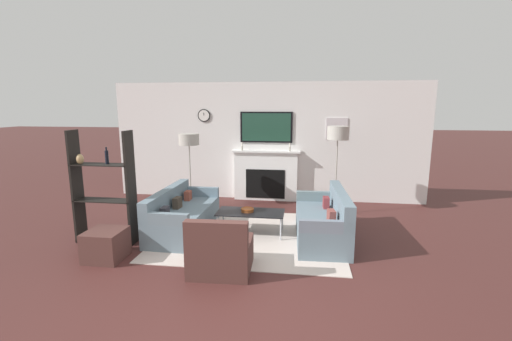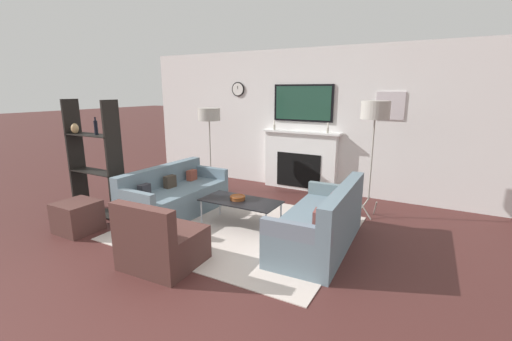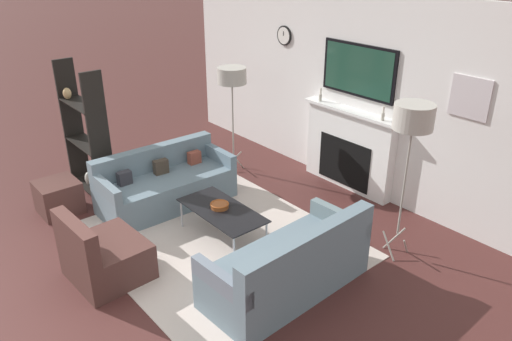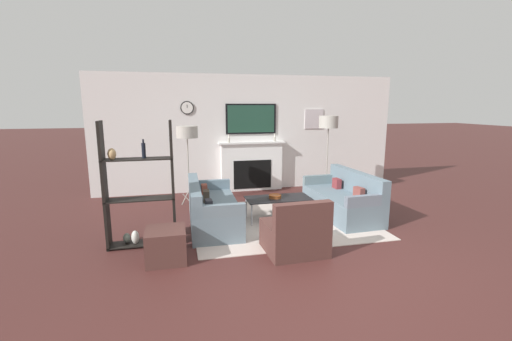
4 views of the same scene
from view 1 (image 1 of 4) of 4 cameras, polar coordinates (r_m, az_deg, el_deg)
ground_plane at (r=4.26m, az=-4.96°, el=-19.86°), size 60.00×60.00×0.00m
fireplace_wall at (r=7.92m, az=1.74°, el=3.92°), size 7.21×0.28×2.70m
area_rug at (r=5.91m, az=-0.88°, el=-10.71°), size 3.03×2.57×0.01m
couch_left at (r=6.11m, az=-12.21°, el=-7.52°), size 0.80×1.78×0.75m
couch_right at (r=5.77m, az=11.23°, el=-8.48°), size 0.84×1.78×0.81m
armchair at (r=4.64m, az=-5.92°, el=-13.51°), size 0.82×0.76×0.78m
coffee_table at (r=5.86m, az=-0.92°, el=-7.12°), size 1.14×0.55×0.39m
decorative_bowl at (r=5.86m, az=-1.44°, el=-6.55°), size 0.22×0.22×0.06m
floor_lamp_left at (r=7.26m, az=-11.11°, el=4.94°), size 0.42×0.42×1.61m
floor_lamp_right at (r=6.89m, az=13.49°, el=5.90°), size 0.41×0.41×1.79m
shelf_unit at (r=5.94m, az=-24.17°, el=-3.39°), size 0.96×0.28×1.80m
ottoman at (r=5.44m, az=-23.74°, el=-11.26°), size 0.51×0.51×0.43m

